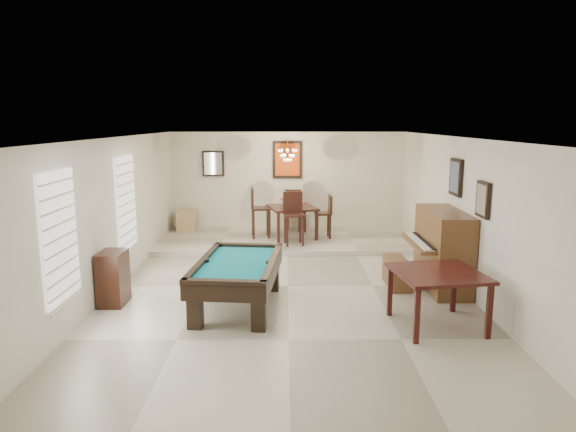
{
  "coord_description": "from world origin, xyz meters",
  "views": [
    {
      "loc": [
        -0.04,
        -8.68,
        2.88
      ],
      "look_at": [
        0.0,
        0.6,
        1.15
      ],
      "focal_mm": 32.0,
      "sensor_mm": 36.0,
      "label": 1
    }
  ],
  "objects_px": {
    "piano_bench": "(397,273)",
    "dining_chair_north": "(294,210)",
    "apothecary_chest": "(113,278)",
    "flower_vase": "(292,196)",
    "chandelier": "(288,151)",
    "dining_chair_south": "(294,219)",
    "dining_chair_east": "(323,217)",
    "upright_piano": "(434,250)",
    "pool_table": "(238,285)",
    "dining_chair_west": "(261,212)",
    "square_table": "(437,299)",
    "corner_bench": "(187,221)",
    "dining_table": "(292,220)"
  },
  "relations": [
    {
      "from": "piano_bench",
      "to": "dining_chair_north",
      "type": "bearing_deg",
      "value": 113.03
    },
    {
      "from": "apothecary_chest",
      "to": "dining_chair_north",
      "type": "xyz_separation_m",
      "value": [
        2.94,
        5.01,
        0.23
      ]
    },
    {
      "from": "flower_vase",
      "to": "chandelier",
      "type": "height_order",
      "value": "chandelier"
    },
    {
      "from": "dining_chair_south",
      "to": "dining_chair_east",
      "type": "distance_m",
      "value": 1.0
    },
    {
      "from": "upright_piano",
      "to": "pool_table",
      "type": "bearing_deg",
      "value": -163.79
    },
    {
      "from": "pool_table",
      "to": "dining_chair_north",
      "type": "xyz_separation_m",
      "value": [
        0.95,
        5.17,
        0.3
      ]
    },
    {
      "from": "pool_table",
      "to": "piano_bench",
      "type": "height_order",
      "value": "pool_table"
    },
    {
      "from": "apothecary_chest",
      "to": "dining_chair_west",
      "type": "bearing_deg",
      "value": 63.26
    },
    {
      "from": "square_table",
      "to": "dining_chair_west",
      "type": "relative_size",
      "value": 0.96
    },
    {
      "from": "pool_table",
      "to": "chandelier",
      "type": "bearing_deg",
      "value": 84.54
    },
    {
      "from": "upright_piano",
      "to": "piano_bench",
      "type": "height_order",
      "value": "upright_piano"
    },
    {
      "from": "upright_piano",
      "to": "dining_chair_south",
      "type": "distance_m",
      "value": 3.58
    },
    {
      "from": "dining_chair_east",
      "to": "corner_bench",
      "type": "relative_size",
      "value": 1.83
    },
    {
      "from": "piano_bench",
      "to": "dining_chair_east",
      "type": "relative_size",
      "value": 0.86
    },
    {
      "from": "dining_chair_east",
      "to": "chandelier",
      "type": "bearing_deg",
      "value": -86.24
    },
    {
      "from": "upright_piano",
      "to": "piano_bench",
      "type": "relative_size",
      "value": 1.87
    },
    {
      "from": "dining_chair_east",
      "to": "chandelier",
      "type": "relative_size",
      "value": 1.69
    },
    {
      "from": "pool_table",
      "to": "dining_table",
      "type": "xyz_separation_m",
      "value": [
        0.9,
        4.38,
        0.19
      ]
    },
    {
      "from": "piano_bench",
      "to": "corner_bench",
      "type": "bearing_deg",
      "value": 137.19
    },
    {
      "from": "upright_piano",
      "to": "flower_vase",
      "type": "distance_m",
      "value": 4.2
    },
    {
      "from": "upright_piano",
      "to": "corner_bench",
      "type": "bearing_deg",
      "value": 140.25
    },
    {
      "from": "dining_table",
      "to": "chandelier",
      "type": "relative_size",
      "value": 1.75
    },
    {
      "from": "flower_vase",
      "to": "corner_bench",
      "type": "bearing_deg",
      "value": 162.9
    },
    {
      "from": "upright_piano",
      "to": "dining_table",
      "type": "distance_m",
      "value": 4.18
    },
    {
      "from": "dining_table",
      "to": "dining_chair_east",
      "type": "relative_size",
      "value": 1.03
    },
    {
      "from": "pool_table",
      "to": "corner_bench",
      "type": "relative_size",
      "value": 3.9
    },
    {
      "from": "dining_chair_north",
      "to": "corner_bench",
      "type": "xyz_separation_m",
      "value": [
        -2.74,
        0.03,
        -0.29
      ]
    },
    {
      "from": "square_table",
      "to": "apothecary_chest",
      "type": "height_order",
      "value": "apothecary_chest"
    },
    {
      "from": "corner_bench",
      "to": "chandelier",
      "type": "xyz_separation_m",
      "value": [
        2.58,
        -0.97,
        1.83
      ]
    },
    {
      "from": "apothecary_chest",
      "to": "dining_chair_west",
      "type": "height_order",
      "value": "dining_chair_west"
    },
    {
      "from": "dining_chair_north",
      "to": "apothecary_chest",
      "type": "bearing_deg",
      "value": 66.02
    },
    {
      "from": "upright_piano",
      "to": "dining_chair_west",
      "type": "distance_m",
      "value": 4.68
    },
    {
      "from": "pool_table",
      "to": "dining_table",
      "type": "distance_m",
      "value": 4.47
    },
    {
      "from": "apothecary_chest",
      "to": "dining_chair_south",
      "type": "bearing_deg",
      "value": 49.87
    },
    {
      "from": "apothecary_chest",
      "to": "dining_chair_north",
      "type": "distance_m",
      "value": 5.81
    },
    {
      "from": "square_table",
      "to": "chandelier",
      "type": "height_order",
      "value": "chandelier"
    },
    {
      "from": "dining_chair_north",
      "to": "dining_chair_west",
      "type": "bearing_deg",
      "value": 50.15
    },
    {
      "from": "pool_table",
      "to": "dining_chair_west",
      "type": "bearing_deg",
      "value": 93.2
    },
    {
      "from": "dining_chair_east",
      "to": "flower_vase",
      "type": "bearing_deg",
      "value": -96.36
    },
    {
      "from": "pool_table",
      "to": "square_table",
      "type": "height_order",
      "value": "square_table"
    },
    {
      "from": "chandelier",
      "to": "apothecary_chest",
      "type": "bearing_deg",
      "value": -124.34
    },
    {
      "from": "chandelier",
      "to": "corner_bench",
      "type": "bearing_deg",
      "value": 159.36
    },
    {
      "from": "dining_chair_north",
      "to": "piano_bench",
      "type": "bearing_deg",
      "value": 119.46
    },
    {
      "from": "square_table",
      "to": "corner_bench",
      "type": "xyz_separation_m",
      "value": [
        -4.67,
        5.97,
        -0.03
      ]
    },
    {
      "from": "piano_bench",
      "to": "flower_vase",
      "type": "distance_m",
      "value": 3.89
    },
    {
      "from": "piano_bench",
      "to": "dining_chair_east",
      "type": "bearing_deg",
      "value": 108.01
    },
    {
      "from": "upright_piano",
      "to": "flower_vase",
      "type": "height_order",
      "value": "upright_piano"
    },
    {
      "from": "dining_chair_west",
      "to": "dining_chair_east",
      "type": "height_order",
      "value": "dining_chair_west"
    },
    {
      "from": "upright_piano",
      "to": "dining_chair_north",
      "type": "distance_m",
      "value": 4.83
    },
    {
      "from": "corner_bench",
      "to": "dining_chair_south",
      "type": "bearing_deg",
      "value": -30.05
    }
  ]
}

